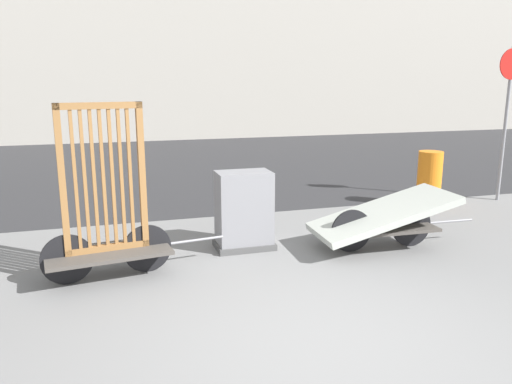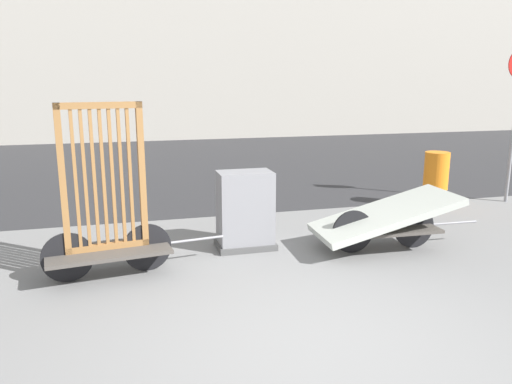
{
  "view_description": "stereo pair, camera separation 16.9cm",
  "coord_description": "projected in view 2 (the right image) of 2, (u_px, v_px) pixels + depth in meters",
  "views": [
    {
      "loc": [
        -1.66,
        -3.51,
        2.19
      ],
      "look_at": [
        0.0,
        2.07,
        0.88
      ],
      "focal_mm": 35.0,
      "sensor_mm": 36.0,
      "label": 1
    },
    {
      "loc": [
        -1.49,
        -3.55,
        2.19
      ],
      "look_at": [
        0.0,
        2.07,
        0.88
      ],
      "focal_mm": 35.0,
      "sensor_mm": 36.0,
      "label": 2
    }
  ],
  "objects": [
    {
      "name": "bike_cart_with_mattress",
      "position": [
        385.0,
        219.0,
        6.5
      ],
      "size": [
        2.3,
        0.96,
        0.76
      ],
      "rotation": [
        0.0,
        0.0,
        -0.03
      ],
      "color": "#4C4742",
      "rests_on": "ground_plane"
    },
    {
      "name": "utility_cabinet",
      "position": [
        245.0,
        213.0,
        6.58
      ],
      "size": [
        0.77,
        0.51,
        1.03
      ],
      "color": "#4C4C4C",
      "rests_on": "ground_plane"
    },
    {
      "name": "trash_bin",
      "position": [
        436.0,
        171.0,
        8.69
      ],
      "size": [
        0.42,
        0.42,
        0.97
      ],
      "color": "gray",
      "rests_on": "ground_plane"
    },
    {
      "name": "bike_cart_with_bedframe",
      "position": [
        107.0,
        220.0,
        5.58
      ],
      "size": [
        2.08,
        0.86,
        1.96
      ],
      "rotation": [
        0.0,
        0.0,
        0.14
      ],
      "color": "#4C4742",
      "rests_on": "ground_plane"
    },
    {
      "name": "ground_plane",
      "position": [
        319.0,
        346.0,
        4.21
      ],
      "size": [
        60.0,
        60.0,
        0.0
      ],
      "primitive_type": "plane",
      "color": "slate"
    },
    {
      "name": "road_strip",
      "position": [
        183.0,
        164.0,
        13.33
      ],
      "size": [
        56.0,
        10.83,
        0.01
      ],
      "color": "#2D2D30",
      "rests_on": "ground_plane"
    }
  ]
}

